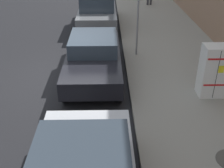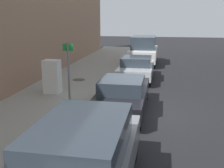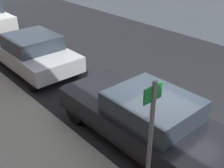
% 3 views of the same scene
% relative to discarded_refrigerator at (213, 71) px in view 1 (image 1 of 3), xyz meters
% --- Properties ---
extents(ground_plane, '(80.00, 80.00, 0.00)m').
position_rel_discarded_refrigerator_xyz_m(ground_plane, '(4.47, -1.62, -0.91)').
color(ground_plane, black).
extents(sidewalk_slab, '(4.15, 44.00, 0.12)m').
position_rel_discarded_refrigerator_xyz_m(sidewalk_slab, '(0.36, -1.62, -0.85)').
color(sidewalk_slab, gray).
rests_on(sidewalk_slab, ground).
extents(discarded_refrigerator, '(0.75, 0.59, 1.58)m').
position_rel_discarded_refrigerator_xyz_m(discarded_refrigerator, '(0.00, 0.00, 0.00)').
color(discarded_refrigerator, white).
rests_on(discarded_refrigerator, sidewalk_slab).
extents(street_sign_post, '(0.36, 0.07, 2.75)m').
position_rel_discarded_refrigerator_xyz_m(street_sign_post, '(1.94, -3.20, 0.74)').
color(street_sign_post, slate).
rests_on(street_sign_post, sidewalk_slab).
extents(parked_suv_gray, '(1.89, 4.90, 1.75)m').
position_rel_discarded_refrigerator_xyz_m(parked_suv_gray, '(3.60, -7.36, -0.01)').
color(parked_suv_gray, slate).
rests_on(parked_suv_gray, ground).
extents(parked_sedan_dark, '(1.83, 4.66, 1.38)m').
position_rel_discarded_refrigerator_xyz_m(parked_sedan_dark, '(3.60, -1.69, -0.20)').
color(parked_sedan_dark, black).
rests_on(parked_sedan_dark, ground).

